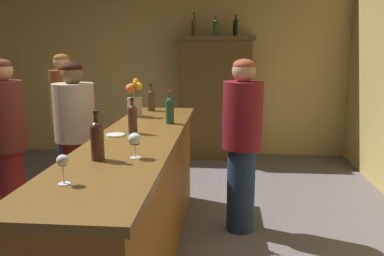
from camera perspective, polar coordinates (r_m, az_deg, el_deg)
The scene contains 19 objects.
floor at distance 3.57m, azimuth -14.47°, elevation -16.71°, with size 8.31×8.31×0.00m, color slate.
wall_back at distance 6.31m, azimuth -5.33°, elevation 9.95°, with size 6.02×0.12×2.99m, color tan.
bar_counter at distance 3.10m, azimuth -7.87°, elevation -10.42°, with size 0.63×2.94×1.01m.
display_cabinet at distance 5.95m, azimuth 3.32°, elevation 4.62°, with size 1.15×0.42×1.83m.
wine_bottle_syrah at distance 3.44m, azimuth -3.22°, elevation 2.74°, with size 0.07×0.07×0.29m.
wine_bottle_chardonnay at distance 3.07m, azimuth -8.59°, elevation 1.48°, with size 0.07×0.07×0.28m.
wine_bottle_pinot at distance 2.38m, azimuth -13.54°, elevation -1.49°, with size 0.08×0.08×0.30m.
wine_bottle_riesling at distance 4.16m, azimuth -5.94°, elevation 4.19°, with size 0.08×0.08×0.29m.
wine_glass_front at distance 2.01m, azimuth -18.17°, elevation -4.78°, with size 0.06×0.06×0.15m.
wine_glass_mid at distance 2.38m, azimuth -8.26°, elevation -1.79°, with size 0.08×0.08×0.16m.
flower_arrangement at distance 3.84m, azimuth -8.36°, elevation 4.04°, with size 0.17×0.14×0.37m.
cheese_plate at distance 3.03m, azimuth -11.01°, elevation -1.00°, with size 0.14×0.14×0.01m, color white.
display_bottle_left at distance 5.93m, azimuth 0.25°, elevation 14.58°, with size 0.06×0.06×0.34m.
display_bottle_midleft at distance 5.91m, azimuth 3.45°, elevation 14.36°, with size 0.07×0.07×0.28m.
display_bottle_center at distance 5.91m, azimuth 6.30°, elevation 14.39°, with size 0.07×0.07×0.32m.
patron_by_cabinet at distance 3.69m, azimuth -25.09°, elevation -1.89°, with size 0.31×0.31×1.58m.
patron_tall at distance 4.02m, azimuth -16.47°, elevation -0.92°, with size 0.39×0.39×1.53m.
patron_in_grey at distance 4.84m, azimuth -17.83°, elevation 1.75°, with size 0.31×0.31×1.60m.
bartender at distance 3.54m, azimuth 7.25°, elevation -1.62°, with size 0.35×0.35×1.57m.
Camera 1 is at (1.11, -2.95, 1.67)m, focal length 36.91 mm.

